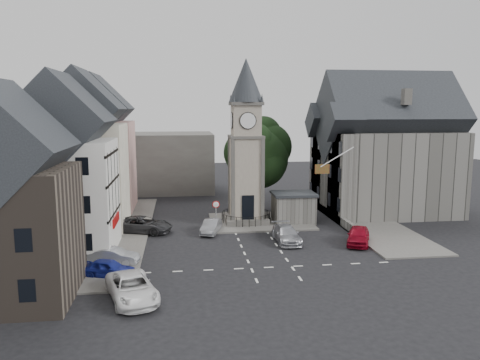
{
  "coord_description": "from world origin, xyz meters",
  "views": [
    {
      "loc": [
        -6.43,
        -37.66,
        11.55
      ],
      "look_at": [
        -0.97,
        5.0,
        4.86
      ],
      "focal_mm": 35.0,
      "sensor_mm": 36.0,
      "label": 1
    }
  ],
  "objects": [
    {
      "name": "road_markings",
      "position": [
        0.0,
        -5.5,
        0.01
      ],
      "size": [
        20.0,
        8.0,
        0.01
      ],
      "primitive_type": "cube",
      "color": "silver",
      "rests_on": "ground"
    },
    {
      "name": "clock_tower",
      "position": [
        0.0,
        7.99,
        8.12
      ],
      "size": [
        4.86,
        4.86,
        16.25
      ],
      "color": "#4C4944",
      "rests_on": "ground"
    },
    {
      "name": "central_island",
      "position": [
        1.5,
        8.0,
        0.08
      ],
      "size": [
        10.0,
        8.0,
        0.16
      ],
      "primitive_type": "cube",
      "color": "#595651",
      "rests_on": "ground"
    },
    {
      "name": "car_west_blue",
      "position": [
        -11.5,
        -6.0,
        0.63
      ],
      "size": [
        3.97,
        2.63,
        1.26
      ],
      "primitive_type": "imported",
      "rotation": [
        0.0,
        0.0,
        1.23
      ],
      "color": "navy",
      "rests_on": "ground"
    },
    {
      "name": "pavement_west",
      "position": [
        -12.5,
        6.0,
        0.07
      ],
      "size": [
        6.0,
        30.0,
        0.14
      ],
      "primitive_type": "cube",
      "color": "#595651",
      "rests_on": "ground"
    },
    {
      "name": "building_sw_stone",
      "position": [
        -17.0,
        -9.0,
        5.35
      ],
      "size": [
        8.6,
        7.6,
        10.4
      ],
      "color": "#443A33",
      "rests_on": "ground"
    },
    {
      "name": "stone_shelter",
      "position": [
        4.8,
        7.5,
        1.55
      ],
      "size": [
        4.3,
        3.3,
        3.08
      ],
      "color": "#56544F",
      "rests_on": "ground"
    },
    {
      "name": "car_west_grey",
      "position": [
        -10.04,
        5.4,
        0.76
      ],
      "size": [
        6.01,
        4.06,
        1.53
      ],
      "primitive_type": "imported",
      "rotation": [
        0.0,
        0.0,
        1.27
      ],
      "color": "#2D2E30",
      "rests_on": "ground"
    },
    {
      "name": "east_building",
      "position": [
        15.59,
        11.0,
        6.26
      ],
      "size": [
        14.4,
        11.4,
        12.6
      ],
      "color": "#56544F",
      "rests_on": "ground"
    },
    {
      "name": "car_east_red",
      "position": [
        8.5,
        -0.62,
        0.75
      ],
      "size": [
        3.4,
        4.75,
        1.5
      ],
      "primitive_type": "imported",
      "rotation": [
        0.0,
        0.0,
        -0.41
      ],
      "color": "maroon",
      "rests_on": "ground"
    },
    {
      "name": "terrace_cream",
      "position": [
        -15.5,
        8.0,
        6.58
      ],
      "size": [
        8.1,
        7.6,
        12.8
      ],
      "color": "beige",
      "rests_on": "ground"
    },
    {
      "name": "car_west_silver",
      "position": [
        -11.5,
        -3.3,
        0.62
      ],
      "size": [
        3.93,
        2.03,
        1.23
      ],
      "primitive_type": "imported",
      "rotation": [
        0.0,
        0.0,
        1.37
      ],
      "color": "#B0B3B9",
      "rests_on": "ground"
    },
    {
      "name": "car_island_silver",
      "position": [
        -3.73,
        4.5,
        0.63
      ],
      "size": [
        2.38,
        4.08,
        1.27
      ],
      "primitive_type": "imported",
      "rotation": [
        0.0,
        0.0,
        -0.29
      ],
      "color": "gray",
      "rests_on": "ground"
    },
    {
      "name": "warning_sign_post",
      "position": [
        -3.2,
        5.43,
        2.03
      ],
      "size": [
        0.7,
        0.19,
        2.85
      ],
      "color": "black",
      "rests_on": "ground"
    },
    {
      "name": "car_island_east",
      "position": [
        2.55,
        0.77,
        0.69
      ],
      "size": [
        2.01,
        4.79,
        1.38
      ],
      "primitive_type": "imported",
      "rotation": [
        0.0,
        0.0,
        0.02
      ],
      "color": "#ABACB3",
      "rests_on": "ground"
    },
    {
      "name": "van_sw_white",
      "position": [
        -9.5,
        -10.14,
        0.75
      ],
      "size": [
        4.0,
        5.92,
        1.51
      ],
      "primitive_type": "imported",
      "rotation": [
        0.0,
        0.0,
        0.3
      ],
      "color": "white",
      "rests_on": "ground"
    },
    {
      "name": "flagpole",
      "position": [
        8.0,
        4.0,
        7.0
      ],
      "size": [
        3.68,
        0.1,
        2.74
      ],
      "color": "white",
      "rests_on": "ground"
    },
    {
      "name": "terrace_pink",
      "position": [
        -15.5,
        16.0,
        6.58
      ],
      "size": [
        8.1,
        7.6,
        12.8
      ],
      "color": "#CC978C",
      "rests_on": "ground"
    },
    {
      "name": "pedestrian",
      "position": [
        9.5,
        7.34,
        0.78
      ],
      "size": [
        0.65,
        0.51,
        1.56
      ],
      "primitive_type": "imported",
      "rotation": [
        0.0,
        0.0,
        3.41
      ],
      "color": "beige",
      "rests_on": "ground"
    },
    {
      "name": "ground",
      "position": [
        0.0,
        0.0,
        0.0
      ],
      "size": [
        120.0,
        120.0,
        0.0
      ],
      "primitive_type": "plane",
      "color": "black",
      "rests_on": "ground"
    },
    {
      "name": "terrace_tudor",
      "position": [
        -15.5,
        0.0,
        6.19
      ],
      "size": [
        8.1,
        7.6,
        12.0
      ],
      "color": "silver",
      "rests_on": "ground"
    },
    {
      "name": "pavement_east",
      "position": [
        12.0,
        8.0,
        0.07
      ],
      "size": [
        6.0,
        26.0,
        0.14
      ],
      "primitive_type": "cube",
      "color": "#595651",
      "rests_on": "ground"
    },
    {
      "name": "east_boundary_wall",
      "position": [
        9.2,
        10.0,
        0.45
      ],
      "size": [
        0.4,
        16.0,
        0.9
      ],
      "primitive_type": "cube",
      "color": "#56544F",
      "rests_on": "ground"
    },
    {
      "name": "town_tree",
      "position": [
        2.0,
        13.0,
        6.97
      ],
      "size": [
        7.2,
        7.2,
        10.8
      ],
      "color": "black",
      "rests_on": "ground"
    },
    {
      "name": "backdrop_west",
      "position": [
        -12.0,
        28.0,
        4.0
      ],
      "size": [
        20.0,
        10.0,
        8.0
      ],
      "primitive_type": "cube",
      "color": "#4C4944",
      "rests_on": "ground"
    }
  ]
}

